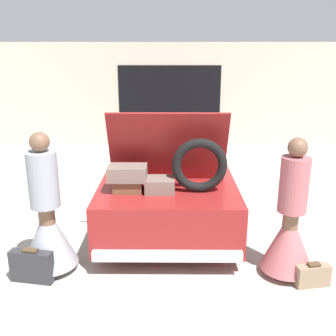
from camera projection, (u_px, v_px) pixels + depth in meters
ground_plane at (169, 197)px, 7.32m from camera, size 40.00×40.00×0.00m
garage_wall_back at (170, 95)px, 10.88m from camera, size 12.00×0.14×2.80m
car at (169, 166)px, 7.14m from camera, size 1.94×5.32×1.88m
person_left at (48, 224)px, 4.77m from camera, size 0.68×0.68×1.76m
person_right at (290, 228)px, 4.67m from camera, size 0.64×0.64×1.72m
suitcase_beside_left_person at (32, 266)px, 4.64m from camera, size 0.53×0.22×0.42m
suitcase_beside_right_person at (313, 275)px, 4.56m from camera, size 0.42×0.21×0.29m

